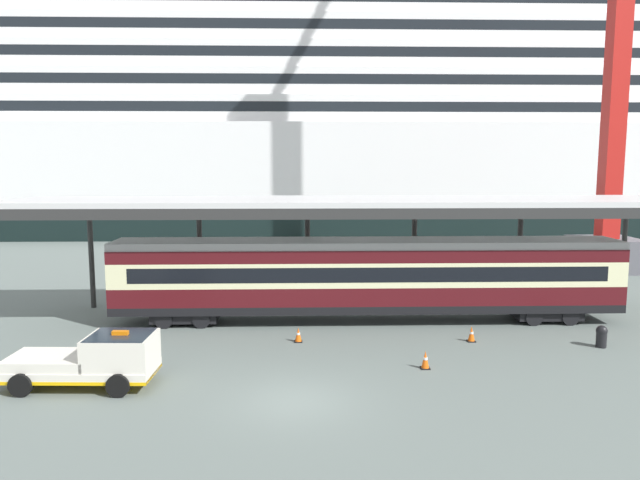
# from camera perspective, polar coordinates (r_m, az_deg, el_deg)

# --- Properties ---
(ground_plane) EXTENTS (400.00, 400.00, 0.00)m
(ground_plane) POSITION_cam_1_polar(r_m,az_deg,el_deg) (20.66, -2.41, -15.08)
(ground_plane) COLOR slate
(cruise_ship) EXTENTS (135.00, 25.47, 35.52)m
(cruise_ship) POSITION_cam_1_polar(r_m,az_deg,el_deg) (74.28, 9.04, 10.43)
(cruise_ship) COLOR black
(cruise_ship) RESTS_ON ground
(platform_canopy) EXTENTS (35.25, 6.20, 6.11)m
(platform_canopy) POSITION_cam_1_polar(r_m,az_deg,el_deg) (29.84, 4.48, 3.41)
(platform_canopy) COLOR silver
(platform_canopy) RESTS_ON ground
(train_carriage) EXTENTS (24.90, 2.81, 4.11)m
(train_carriage) POSITION_cam_1_polar(r_m,az_deg,el_deg) (29.84, 4.50, -3.40)
(train_carriage) COLOR black
(train_carriage) RESTS_ON ground
(service_truck) EXTENTS (5.28, 2.41, 2.02)m
(service_truck) POSITION_cam_1_polar(r_m,az_deg,el_deg) (22.97, -20.67, -10.58)
(service_truck) COLOR silver
(service_truck) RESTS_ON ground
(traffic_cone_near) EXTENTS (0.36, 0.36, 0.70)m
(traffic_cone_near) POSITION_cam_1_polar(r_m,az_deg,el_deg) (27.63, 14.26, -8.70)
(traffic_cone_near) COLOR black
(traffic_cone_near) RESTS_ON ground
(traffic_cone_mid) EXTENTS (0.36, 0.36, 0.70)m
(traffic_cone_mid) POSITION_cam_1_polar(r_m,az_deg,el_deg) (23.80, 10.03, -11.21)
(traffic_cone_mid) COLOR black
(traffic_cone_mid) RESTS_ON ground
(traffic_cone_far) EXTENTS (0.36, 0.36, 0.65)m
(traffic_cone_far) POSITION_cam_1_polar(r_m,az_deg,el_deg) (26.77, -2.09, -9.04)
(traffic_cone_far) COLOR black
(traffic_cone_far) RESTS_ON ground
(dockside_crane) EXTENTS (15.96, 4.40, 59.38)m
(dockside_crane) POSITION_cam_1_polar(r_m,az_deg,el_deg) (49.85, 27.57, 19.66)
(dockside_crane) COLOR #595960
(dockside_crane) RESTS_ON ground
(quay_bollard) EXTENTS (0.48, 0.48, 0.96)m
(quay_bollard) POSITION_cam_1_polar(r_m,az_deg,el_deg) (28.66, 25.29, -8.25)
(quay_bollard) COLOR black
(quay_bollard) RESTS_ON ground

